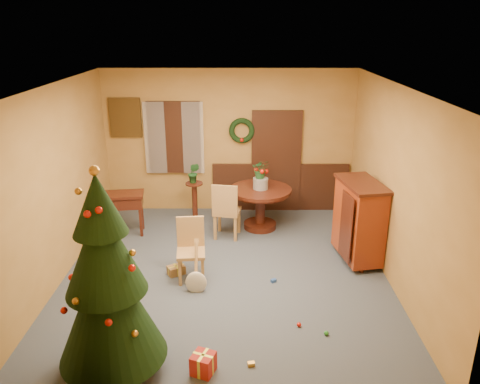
{
  "coord_description": "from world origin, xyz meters",
  "views": [
    {
      "loc": [
        0.25,
        -6.45,
        3.74
      ],
      "look_at": [
        0.22,
        0.4,
        1.23
      ],
      "focal_mm": 35.0,
      "sensor_mm": 36.0,
      "label": 1
    }
  ],
  "objects_px": {
    "christmas_tree": "(107,282)",
    "writing_desk": "(119,204)",
    "chair_near": "(191,247)",
    "dining_table": "(260,201)",
    "sideboard": "(359,219)"
  },
  "relations": [
    {
      "from": "christmas_tree",
      "to": "chair_near",
      "type": "bearing_deg",
      "value": 72.58
    },
    {
      "from": "dining_table",
      "to": "chair_near",
      "type": "height_order",
      "value": "chair_near"
    },
    {
      "from": "dining_table",
      "to": "chair_near",
      "type": "xyz_separation_m",
      "value": [
        -1.12,
        -1.85,
        -0.04
      ]
    },
    {
      "from": "christmas_tree",
      "to": "writing_desk",
      "type": "relative_size",
      "value": 2.56
    },
    {
      "from": "christmas_tree",
      "to": "sideboard",
      "type": "xyz_separation_m",
      "value": [
        3.32,
        2.65,
        -0.43
      ]
    },
    {
      "from": "chair_near",
      "to": "sideboard",
      "type": "relative_size",
      "value": 0.71
    },
    {
      "from": "writing_desk",
      "to": "sideboard",
      "type": "relative_size",
      "value": 0.7
    },
    {
      "from": "dining_table",
      "to": "sideboard",
      "type": "relative_size",
      "value": 0.85
    },
    {
      "from": "christmas_tree",
      "to": "writing_desk",
      "type": "height_order",
      "value": "christmas_tree"
    },
    {
      "from": "christmas_tree",
      "to": "sideboard",
      "type": "height_order",
      "value": "christmas_tree"
    },
    {
      "from": "christmas_tree",
      "to": "writing_desk",
      "type": "xyz_separation_m",
      "value": [
        -0.82,
        3.65,
        -0.55
      ]
    },
    {
      "from": "chair_near",
      "to": "writing_desk",
      "type": "distance_m",
      "value": 2.15
    },
    {
      "from": "dining_table",
      "to": "sideboard",
      "type": "bearing_deg",
      "value": -39.51
    },
    {
      "from": "chair_near",
      "to": "writing_desk",
      "type": "bearing_deg",
      "value": 133.22
    },
    {
      "from": "christmas_tree",
      "to": "dining_table",
      "type": "bearing_deg",
      "value": 65.66
    }
  ]
}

